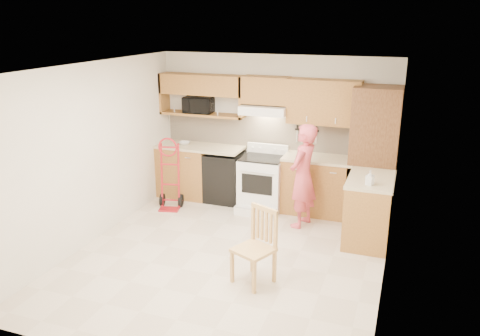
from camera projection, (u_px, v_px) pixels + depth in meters
The scene contains 28 objects.
floor at pixel (227, 257), 6.45m from camera, with size 4.00×4.50×0.02m, color #C2B19A.
ceiling at pixel (226, 66), 5.69m from camera, with size 4.00×4.50×0.02m, color white.
wall_back at pixel (275, 130), 8.10m from camera, with size 4.00×0.02×2.50m, color silver.
wall_front at pixel (129, 244), 4.04m from camera, with size 4.00×0.02×2.50m, color silver.
wall_left at pixel (93, 153), 6.71m from camera, with size 0.02×4.50×2.50m, color silver.
wall_right at pixel (393, 186), 5.42m from camera, with size 0.02×4.50×2.50m, color silver.
backsplash at pixel (275, 133), 8.09m from camera, with size 3.92×0.03×0.55m, color #C7B39A.
lower_cab_left at pixel (186, 171), 8.56m from camera, with size 0.90×0.60×0.90m, color #A46F32.
dishwasher at pixel (225, 177), 8.32m from camera, with size 0.60×0.60×0.85m, color black.
lower_cab_right at pixel (318, 186), 7.79m from camera, with size 1.14×0.60×0.90m, color #A46F32.
countertop_left at pixel (200, 147), 8.32m from camera, with size 1.50×0.63×0.04m, color #C1B38C.
countertop_right at pixel (320, 158), 7.65m from camera, with size 1.14×0.63×0.04m, color #C1B38C.
cab_return_right at pixel (369, 211), 6.79m from camera, with size 0.60×1.00×0.90m, color #A46F32.
countertop_return at pixel (371, 180), 6.65m from camera, with size 0.63×1.00×0.04m, color #C1B38C.
pantry_tall at pixel (373, 155), 7.35m from camera, with size 0.70×0.60×2.10m, color brown.
upper_cab_left at pixel (202, 84), 8.12m from camera, with size 1.50×0.33×0.34m, color #A46F32.
upper_shelf_mw at pixel (203, 114), 8.28m from camera, with size 1.50×0.33×0.04m, color #A46F32.
upper_cab_center at pixel (266, 90), 7.77m from camera, with size 0.76×0.33×0.44m, color #A46F32.
upper_cab_right at pixel (324, 102), 7.51m from camera, with size 1.14×0.33×0.70m, color #A46F32.
range_hood at pixel (265, 110), 7.81m from camera, with size 0.76×0.46×0.14m, color white.
knife_strip at pixel (307, 134), 7.87m from camera, with size 0.40×0.05×0.29m, color black, non-canonical shape.
microwave at pixel (199, 105), 8.25m from camera, with size 0.50×0.34×0.28m, color black.
range at pixel (261, 179), 7.90m from camera, with size 0.71×0.93×1.04m, color white, non-canonical shape.
person at pixel (303, 176), 7.19m from camera, with size 0.58×0.38×1.59m, color #D14B58.
hand_truck at pixel (169, 177), 7.92m from camera, with size 0.43×0.39×1.09m, color #AC1923, non-canonical shape.
dining_chair at pixel (253, 247), 5.70m from camera, with size 0.42×0.45×0.93m, color tan, non-canonical shape.
soap_bottle at pixel (370, 178), 6.35m from camera, with size 0.09×0.09×0.20m, color white.
bowl at pixel (185, 143), 8.40m from camera, with size 0.19×0.19×0.05m, color white.
Camera 1 is at (2.11, -5.39, 3.07)m, focal length 35.99 mm.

